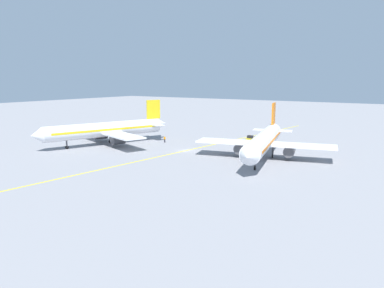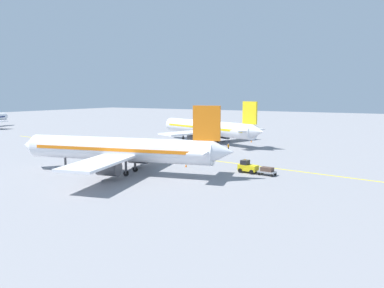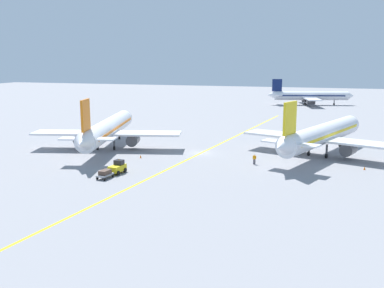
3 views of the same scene
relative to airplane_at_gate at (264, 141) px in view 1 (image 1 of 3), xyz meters
The scene contains 9 objects.
ground_plane 18.67m from the airplane_at_gate, ahead, with size 400.00×400.00×0.00m, color gray.
apron_yellow_centreline 18.67m from the airplane_at_gate, ahead, with size 0.40×120.00×0.01m, color yellow.
airplane_at_gate is the anchor object (origin of this frame).
airplane_adjacent_stand 39.53m from the airplane_at_gate, ahead, with size 28.14×34.47×10.60m.
baggage_tug_white 19.83m from the airplane_at_gate, 57.98° to the right, with size 2.02×3.14×2.11m.
baggage_cart_trailing 22.51m from the airplane_at_gate, 63.20° to the right, with size 1.66×2.73×1.24m.
ground_crew_worker 29.52m from the airplane_at_gate, ahead, with size 0.58×0.24×1.68m.
traffic_cone_near_nose 46.17m from the airplane_at_gate, ahead, with size 0.32×0.32×0.55m, color orange.
traffic_cone_mid_apron 11.67m from the airplane_at_gate, 32.22° to the right, with size 0.32×0.32×0.55m, color orange.
Camera 1 is at (-47.18, 69.17, 16.13)m, focal length 35.00 mm.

